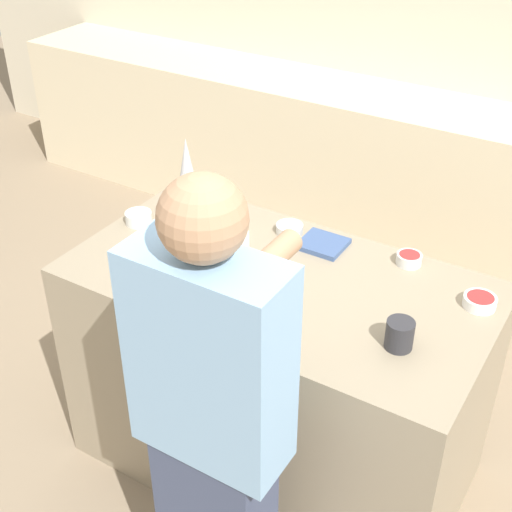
# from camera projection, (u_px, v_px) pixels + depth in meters

# --- Properties ---
(ground_plane) EXTENTS (12.00, 12.00, 0.00)m
(ground_plane) POSITION_uv_depth(u_px,v_px,m) (274.00, 457.00, 3.07)
(ground_plane) COLOR gray
(wall_back) EXTENTS (8.00, 0.05, 2.60)m
(wall_back) POSITION_uv_depth(u_px,v_px,m) (481.00, 29.00, 3.97)
(wall_back) COLOR beige
(wall_back) RESTS_ON ground_plane
(back_cabinet_block) EXTENTS (6.00, 0.60, 0.93)m
(back_cabinet_block) POSITION_uv_depth(u_px,v_px,m) (440.00, 186.00, 4.19)
(back_cabinet_block) COLOR beige
(back_cabinet_block) RESTS_ON ground_plane
(kitchen_island) EXTENTS (1.53, 0.82, 0.94)m
(kitchen_island) POSITION_uv_depth(u_px,v_px,m) (276.00, 375.00, 2.81)
(kitchen_island) COLOR gray
(kitchen_island) RESTS_ON ground_plane
(baking_tray) EXTENTS (0.46, 0.29, 0.01)m
(baking_tray) POSITION_uv_depth(u_px,v_px,m) (216.00, 278.00, 2.55)
(baking_tray) COLOR #9E9EA8
(baking_tray) RESTS_ON kitchen_island
(gingerbread_house) EXTENTS (0.19, 0.15, 0.27)m
(gingerbread_house) POSITION_uv_depth(u_px,v_px,m) (215.00, 254.00, 2.49)
(gingerbread_house) COLOR brown
(gingerbread_house) RESTS_ON baking_tray
(decorative_tree) EXTENTS (0.15, 0.15, 0.40)m
(decorative_tree) POSITION_uv_depth(u_px,v_px,m) (188.00, 188.00, 2.70)
(decorative_tree) COLOR silver
(decorative_tree) RESTS_ON kitchen_island
(candy_bowl_far_right) EXTENTS (0.11, 0.11, 0.04)m
(candy_bowl_far_right) POSITION_uv_depth(u_px,v_px,m) (290.00, 228.00, 2.81)
(candy_bowl_far_right) COLOR silver
(candy_bowl_far_right) RESTS_ON kitchen_island
(candy_bowl_behind_tray) EXTENTS (0.11, 0.11, 0.04)m
(candy_bowl_behind_tray) POSITION_uv_depth(u_px,v_px,m) (480.00, 301.00, 2.40)
(candy_bowl_behind_tray) COLOR white
(candy_bowl_behind_tray) RESTS_ON kitchen_island
(candy_bowl_near_tray_left) EXTENTS (0.12, 0.12, 0.05)m
(candy_bowl_near_tray_left) POSITION_uv_depth(u_px,v_px,m) (231.00, 224.00, 2.82)
(candy_bowl_near_tray_left) COLOR silver
(candy_bowl_near_tray_left) RESTS_ON kitchen_island
(candy_bowl_center_rear) EXTENTS (0.11, 0.11, 0.05)m
(candy_bowl_center_rear) POSITION_uv_depth(u_px,v_px,m) (138.00, 217.00, 2.87)
(candy_bowl_center_rear) COLOR white
(candy_bowl_center_rear) RESTS_ON kitchen_island
(candy_bowl_near_tray_right) EXTENTS (0.11, 0.11, 0.04)m
(candy_bowl_near_tray_right) POSITION_uv_depth(u_px,v_px,m) (202.00, 201.00, 3.00)
(candy_bowl_near_tray_right) COLOR white
(candy_bowl_near_tray_right) RESTS_ON kitchen_island
(candy_bowl_far_left) EXTENTS (0.09, 0.09, 0.04)m
(candy_bowl_far_left) POSITION_uv_depth(u_px,v_px,m) (409.00, 259.00, 2.62)
(candy_bowl_far_left) COLOR silver
(candy_bowl_far_left) RESTS_ON kitchen_island
(cookbook) EXTENTS (0.17, 0.16, 0.02)m
(cookbook) POSITION_uv_depth(u_px,v_px,m) (323.00, 244.00, 2.73)
(cookbook) COLOR #3F598C
(cookbook) RESTS_ON kitchen_island
(mug) EXTENTS (0.09, 0.09, 0.10)m
(mug) POSITION_uv_depth(u_px,v_px,m) (400.00, 334.00, 2.21)
(mug) COLOR #2D2D33
(mug) RESTS_ON kitchen_island
(person) EXTENTS (0.44, 0.55, 1.68)m
(person) POSITION_uv_depth(u_px,v_px,m) (213.00, 431.00, 2.04)
(person) COLOR #424C6B
(person) RESTS_ON ground_plane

